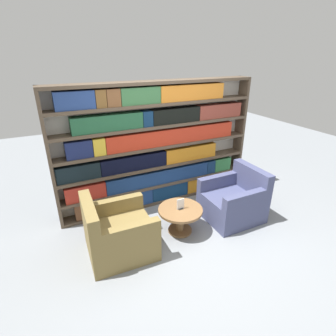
% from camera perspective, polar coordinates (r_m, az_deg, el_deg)
% --- Properties ---
extents(ground_plane, '(14.00, 14.00, 0.00)m').
position_cam_1_polar(ground_plane, '(4.06, 5.98, -15.38)').
color(ground_plane, gray).
extents(bookshelf, '(3.54, 0.30, 2.16)m').
position_cam_1_polar(bookshelf, '(4.56, -2.65, 4.55)').
color(bookshelf, silver).
rests_on(bookshelf, ground_plane).
extents(armchair_left, '(0.90, 0.84, 0.85)m').
position_cam_1_polar(armchair_left, '(3.73, -10.91, -13.96)').
color(armchair_left, olive).
rests_on(armchair_left, ground_plane).
extents(armchair_right, '(0.88, 0.81, 0.85)m').
position_cam_1_polar(armchair_right, '(4.52, 14.11, -7.03)').
color(armchair_right, '#42476B').
rests_on(armchair_right, ground_plane).
extents(coffee_table, '(0.67, 0.67, 0.41)m').
position_cam_1_polar(coffee_table, '(4.06, 2.68, -10.22)').
color(coffee_table, brown).
rests_on(coffee_table, ground_plane).
extents(table_sign, '(0.12, 0.06, 0.17)m').
position_cam_1_polar(table_sign, '(3.95, 2.73, -7.99)').
color(table_sign, black).
rests_on(table_sign, coffee_table).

